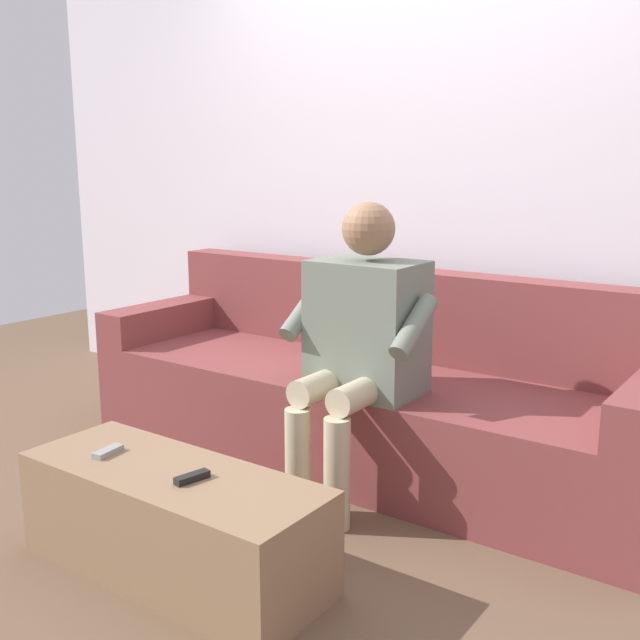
{
  "coord_description": "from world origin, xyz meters",
  "views": [
    {
      "loc": [
        -1.71,
        2.64,
        1.34
      ],
      "look_at": [
        0.0,
        0.25,
        0.71
      ],
      "focal_mm": 41.84,
      "sensor_mm": 36.0,
      "label": 1
    }
  ],
  "objects_px": {
    "coffee_table": "(173,521)",
    "remote_gray": "(108,452)",
    "couch": "(369,395)",
    "person_solo_seated": "(361,334)",
    "remote_black": "(192,477)"
  },
  "relations": [
    {
      "from": "person_solo_seated",
      "to": "remote_black",
      "type": "relative_size",
      "value": 10.17
    },
    {
      "from": "remote_black",
      "to": "coffee_table",
      "type": "bearing_deg",
      "value": 94.32
    },
    {
      "from": "person_solo_seated",
      "to": "remote_gray",
      "type": "height_order",
      "value": "person_solo_seated"
    },
    {
      "from": "couch",
      "to": "remote_black",
      "type": "height_order",
      "value": "couch"
    },
    {
      "from": "couch",
      "to": "coffee_table",
      "type": "relative_size",
      "value": 2.45
    },
    {
      "from": "remote_black",
      "to": "remote_gray",
      "type": "bearing_deg",
      "value": 103.84
    },
    {
      "from": "coffee_table",
      "to": "remote_black",
      "type": "height_order",
      "value": "remote_black"
    },
    {
      "from": "person_solo_seated",
      "to": "remote_black",
      "type": "xyz_separation_m",
      "value": [
        0.07,
        0.87,
        -0.31
      ]
    },
    {
      "from": "couch",
      "to": "person_solo_seated",
      "type": "xyz_separation_m",
      "value": [
        -0.18,
        0.36,
        0.38
      ]
    },
    {
      "from": "couch",
      "to": "person_solo_seated",
      "type": "bearing_deg",
      "value": 116.41
    },
    {
      "from": "coffee_table",
      "to": "remote_gray",
      "type": "height_order",
      "value": "remote_gray"
    },
    {
      "from": "coffee_table",
      "to": "remote_black",
      "type": "bearing_deg",
      "value": 172.27
    },
    {
      "from": "coffee_table",
      "to": "remote_black",
      "type": "relative_size",
      "value": 9.28
    },
    {
      "from": "person_solo_seated",
      "to": "remote_black",
      "type": "distance_m",
      "value": 0.92
    },
    {
      "from": "coffee_table",
      "to": "person_solo_seated",
      "type": "height_order",
      "value": "person_solo_seated"
    }
  ]
}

